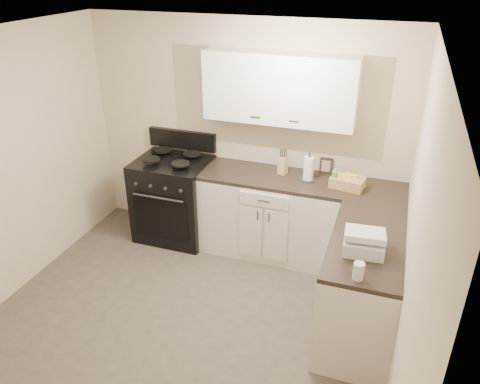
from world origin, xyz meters
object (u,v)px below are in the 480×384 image
(knife_block, at_px, (283,165))
(paper_towel, at_px, (309,169))
(wicker_basket, at_px, (347,182))
(countertop_grill, at_px, (364,244))
(stove, at_px, (175,200))

(knife_block, relative_size, paper_towel, 0.76)
(wicker_basket, xyz_separation_m, countertop_grill, (0.27, -1.10, 0.00))
(knife_block, bearing_deg, wicker_basket, 8.56)
(knife_block, xyz_separation_m, wicker_basket, (0.70, -0.11, -0.04))
(knife_block, bearing_deg, stove, -157.61)
(wicker_basket, height_order, countertop_grill, countertop_grill)
(stove, distance_m, wicker_basket, 2.02)
(knife_block, relative_size, countertop_grill, 0.62)
(knife_block, bearing_deg, countertop_grill, -34.24)
(paper_towel, relative_size, wicker_basket, 0.79)
(paper_towel, relative_size, countertop_grill, 0.82)
(stove, bearing_deg, paper_towel, 1.90)
(stove, relative_size, knife_block, 5.19)
(countertop_grill, bearing_deg, paper_towel, 116.16)
(paper_towel, bearing_deg, wicker_basket, -5.71)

